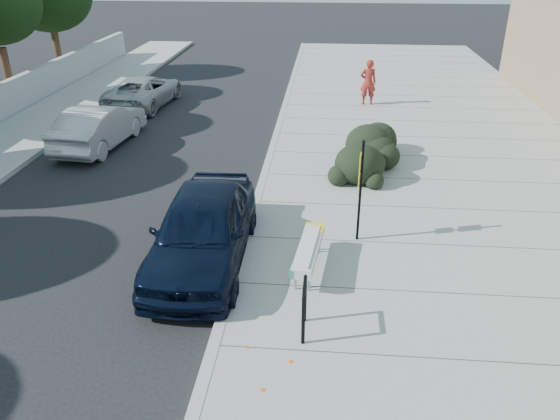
# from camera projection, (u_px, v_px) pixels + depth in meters

# --- Properties ---
(ground) EXTENTS (120.00, 120.00, 0.00)m
(ground) POSITION_uv_depth(u_px,v_px,m) (232.00, 288.00, 11.55)
(ground) COLOR black
(ground) RESTS_ON ground
(sidewalk_near) EXTENTS (11.20, 50.00, 0.15)m
(sidewalk_near) POSITION_uv_depth(u_px,v_px,m) (455.00, 196.00, 15.54)
(sidewalk_near) COLOR gray
(sidewalk_near) RESTS_ON ground
(curb_near) EXTENTS (0.22, 50.00, 0.17)m
(curb_near) POSITION_uv_depth(u_px,v_px,m) (260.00, 189.00, 15.98)
(curb_near) COLOR #9E9E99
(curb_near) RESTS_ON ground
(curb_far) EXTENTS (0.22, 50.00, 0.17)m
(curb_far) POSITION_uv_depth(u_px,v_px,m) (0.00, 179.00, 16.60)
(curb_far) COLOR #9E9E99
(curb_far) RESTS_ON ground
(bench) EXTENTS (0.67, 2.11, 0.63)m
(bench) POSITION_uv_depth(u_px,v_px,m) (308.00, 250.00, 11.72)
(bench) COLOR gray
(bench) RESTS_ON sidewalk_near
(bike_rack) EXTENTS (0.07, 0.71, 1.03)m
(bike_rack) POSITION_uv_depth(u_px,v_px,m) (304.00, 304.00, 9.77)
(bike_rack) COLOR black
(bike_rack) RESTS_ON sidewalk_near
(sign_post) EXTENTS (0.11, 0.29, 2.50)m
(sign_post) POSITION_uv_depth(u_px,v_px,m) (360.00, 185.00, 12.53)
(sign_post) COLOR black
(sign_post) RESTS_ON sidewalk_near
(hedge) EXTENTS (2.71, 4.08, 1.40)m
(hedge) POSITION_uv_depth(u_px,v_px,m) (366.00, 144.00, 17.18)
(hedge) COLOR black
(hedge) RESTS_ON sidewalk_near
(sedan_navy) EXTENTS (2.06, 5.04, 1.71)m
(sedan_navy) POSITION_uv_depth(u_px,v_px,m) (203.00, 229.00, 12.11)
(sedan_navy) COLOR black
(sedan_navy) RESTS_ON ground
(wagon_silver) EXTENTS (2.00, 4.65, 1.49)m
(wagon_silver) POSITION_uv_depth(u_px,v_px,m) (99.00, 126.00, 19.22)
(wagon_silver) COLOR #A3A3A8
(wagon_silver) RESTS_ON ground
(suv_silver) EXTENTS (2.63, 4.94, 1.32)m
(suv_silver) POSITION_uv_depth(u_px,v_px,m) (144.00, 91.00, 24.10)
(suv_silver) COLOR #A3A6A8
(suv_silver) RESTS_ON ground
(pedestrian) EXTENTS (0.73, 0.50, 1.94)m
(pedestrian) POSITION_uv_depth(u_px,v_px,m) (368.00, 82.00, 23.59)
(pedestrian) COLOR maroon
(pedestrian) RESTS_ON sidewalk_near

